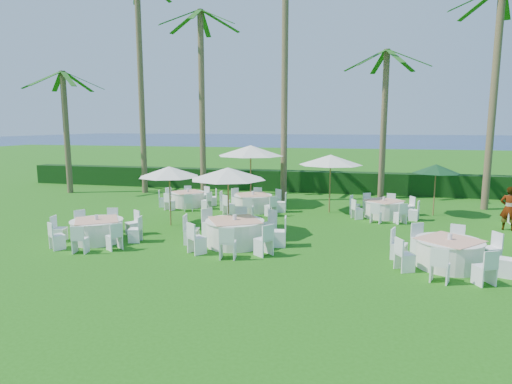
% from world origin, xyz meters
% --- Properties ---
extents(ground, '(120.00, 120.00, 0.00)m').
position_xyz_m(ground, '(0.00, 0.00, 0.00)').
color(ground, '#1F6110').
rests_on(ground, ground).
extents(hedge, '(34.00, 1.00, 1.20)m').
position_xyz_m(hedge, '(0.00, 12.00, 0.60)').
color(hedge, black).
rests_on(hedge, ground).
extents(ocean, '(260.00, 260.00, 0.00)m').
position_xyz_m(ocean, '(0.00, 102.00, 0.00)').
color(ocean, '#071246').
rests_on(ocean, ground).
extents(banquet_table_a, '(2.99, 2.99, 0.91)m').
position_xyz_m(banquet_table_a, '(-4.49, -0.55, 0.40)').
color(banquet_table_a, white).
rests_on(banquet_table_a, ground).
extents(banquet_table_b, '(3.35, 3.35, 1.00)m').
position_xyz_m(banquet_table_b, '(0.11, 0.11, 0.44)').
color(banquet_table_b, white).
rests_on(banquet_table_b, ground).
extents(banquet_table_c, '(3.05, 3.05, 0.94)m').
position_xyz_m(banquet_table_c, '(6.42, -0.65, 0.41)').
color(banquet_table_c, white).
rests_on(banquet_table_c, ground).
extents(banquet_table_d, '(2.69, 2.69, 0.85)m').
position_xyz_m(banquet_table_d, '(-3.96, 6.07, 0.37)').
color(banquet_table_d, white).
rests_on(banquet_table_d, ground).
extents(banquet_table_e, '(3.02, 3.02, 0.92)m').
position_xyz_m(banquet_table_e, '(-0.64, 5.64, 0.40)').
color(banquet_table_e, white).
rests_on(banquet_table_e, ground).
extents(banquet_table_f, '(2.83, 2.83, 0.87)m').
position_xyz_m(banquet_table_f, '(5.04, 5.65, 0.38)').
color(banquet_table_f, white).
rests_on(banquet_table_f, ground).
extents(umbrella_a, '(2.36, 2.36, 2.30)m').
position_xyz_m(umbrella_a, '(-3.09, 2.20, 2.10)').
color(umbrella_a, brown).
rests_on(umbrella_a, ground).
extents(umbrella_b, '(2.70, 2.70, 2.39)m').
position_xyz_m(umbrella_b, '(-0.49, 1.39, 2.19)').
color(umbrella_b, brown).
rests_on(umbrella_b, ground).
extents(umbrella_c, '(3.22, 3.22, 2.90)m').
position_xyz_m(umbrella_c, '(-1.11, 7.12, 2.65)').
color(umbrella_c, brown).
rests_on(umbrella_c, ground).
extents(umbrella_d, '(2.78, 2.78, 2.58)m').
position_xyz_m(umbrella_d, '(2.75, 6.15, 2.35)').
color(umbrella_d, brown).
rests_on(umbrella_d, ground).
extents(umbrella_green, '(1.95, 1.95, 2.22)m').
position_xyz_m(umbrella_green, '(7.17, 6.54, 2.02)').
color(umbrella_green, brown).
rests_on(umbrella_green, ground).
extents(staff_person, '(0.69, 0.57, 1.64)m').
position_xyz_m(staff_person, '(9.41, 4.37, 0.82)').
color(staff_person, gray).
rests_on(staff_person, ground).
extents(palm_a, '(4.40, 3.97, 11.85)m').
position_xyz_m(palm_a, '(-7.99, 9.43, 6.41)').
color(palm_a, brown).
rests_on(palm_a, ground).
extents(palm_b, '(4.19, 4.39, 9.87)m').
position_xyz_m(palm_b, '(-4.40, 9.40, 5.40)').
color(palm_b, brown).
rests_on(palm_b, ground).
extents(palm_c, '(4.32, 4.32, 12.61)m').
position_xyz_m(palm_c, '(0.26, 8.60, 6.80)').
color(palm_c, brown).
rests_on(palm_c, ground).
extents(palm_d, '(4.34, 4.29, 7.71)m').
position_xyz_m(palm_d, '(5.18, 10.77, 4.30)').
color(palm_d, brown).
rests_on(palm_d, ground).
extents(palm_e, '(4.40, 4.15, 9.77)m').
position_xyz_m(palm_e, '(9.70, 8.51, 5.35)').
color(palm_e, brown).
rests_on(palm_e, ground).
extents(palm_f, '(4.21, 4.38, 6.84)m').
position_xyz_m(palm_f, '(-12.19, 8.41, 3.85)').
color(palm_f, brown).
rests_on(palm_f, ground).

